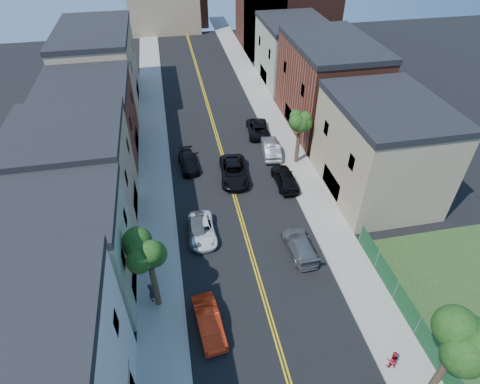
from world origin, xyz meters
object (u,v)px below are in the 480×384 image
black_car_right (285,178)px  pedestrian_right (392,359)px  dark_car_right_far (258,128)px  silver_car_right (271,148)px  white_pickup (202,230)px  black_car_left (188,162)px  red_sedan (209,322)px  grey_car_right (300,245)px  grey_car_left (198,230)px  pedestrian_left (151,292)px  black_suv_lane (234,172)px

black_car_right → pedestrian_right: pedestrian_right is taller
dark_car_right_far → pedestrian_right: (1.55, -30.97, 0.16)m
silver_car_right → dark_car_right_far: (-0.35, 5.03, -0.08)m
white_pickup → black_car_left: 10.85m
red_sedan → silver_car_right: 23.13m
white_pickup → grey_car_right: bearing=-23.9°
grey_car_left → pedestrian_left: bearing=-120.6°
dark_car_right_far → grey_car_left: bearing=66.4°
black_car_left → silver_car_right: 9.57m
black_suv_lane → pedestrian_left: (-8.82, -14.04, 0.18)m
grey_car_left → grey_car_right: 9.00m
red_sedan → black_car_left: red_sedan is taller
grey_car_right → black_car_left: bearing=-62.2°
pedestrian_right → black_suv_lane: bearing=-61.4°
black_car_right → black_car_left: bearing=-28.7°
black_suv_lane → red_sedan: bearing=-101.0°
black_car_left → black_suv_lane: bearing=-36.7°
silver_car_right → dark_car_right_far: 5.04m
silver_car_right → dark_car_right_far: size_ratio=0.93×
dark_car_right_far → pedestrian_right: bearing=98.8°
grey_car_right → pedestrian_right: 11.18m
white_pickup → pedestrian_left: pedestrian_left is taller
grey_car_left → grey_car_right: grey_car_left is taller
black_car_right → black_suv_lane: (-5.00, 2.16, -0.01)m
silver_car_right → pedestrian_right: (1.20, -25.94, 0.08)m
dark_car_right_far → black_suv_lane: size_ratio=0.91×
dark_car_right_far → pedestrian_left: 26.44m
black_car_right → silver_car_right: 5.84m
white_pickup → pedestrian_left: 7.60m
red_sedan → white_pickup: size_ratio=0.96×
dark_car_right_far → silver_car_right: bearing=99.9°
silver_car_right → pedestrian_right: bearing=99.6°
silver_car_right → black_car_left: bearing=11.6°
grey_car_left → black_car_right: (9.71, 5.71, 0.10)m
pedestrian_right → grey_car_right: bearing=-63.4°
white_pickup → black_suv_lane: size_ratio=0.80×
white_pickup → black_car_left: (-0.23, 10.85, 0.01)m
black_car_left → dark_car_right_far: dark_car_right_far is taller
white_pickup → grey_car_right: 8.60m
silver_car_right → pedestrian_left: bearing=59.0°
dark_car_right_far → black_suv_lane: black_suv_lane is taller
grey_car_right → pedestrian_right: bearing=101.8°
black_car_right → grey_car_left: bearing=29.8°
grey_car_left → dark_car_right_far: size_ratio=0.80×
red_sedan → pedestrian_right: (11.15, -5.07, 0.17)m
silver_car_right → grey_car_left: bearing=56.9°
grey_car_left → black_suv_lane: bearing=62.1°
black_car_right → pedestrian_right: bearing=92.7°
grey_car_left → silver_car_right: size_ratio=0.85×
white_pickup → black_car_left: bearing=91.0°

